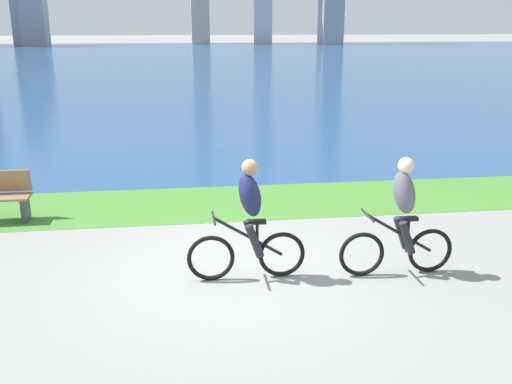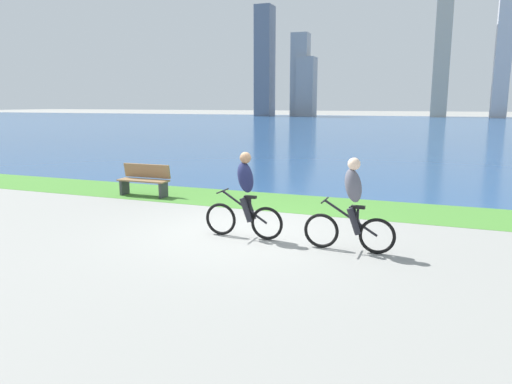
{
  "view_description": "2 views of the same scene",
  "coord_description": "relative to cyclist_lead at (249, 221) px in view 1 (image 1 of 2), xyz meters",
  "views": [
    {
      "loc": [
        -0.77,
        -7.53,
        3.41
      ],
      "look_at": [
        0.35,
        0.8,
        0.91
      ],
      "focal_mm": 40.22,
      "sensor_mm": 36.0,
      "label": 1
    },
    {
      "loc": [
        3.56,
        -8.72,
        2.62
      ],
      "look_at": [
        0.23,
        0.0,
        0.87
      ],
      "focal_mm": 33.5,
      "sensor_mm": 36.0,
      "label": 2
    }
  ],
  "objects": [
    {
      "name": "cyclist_lead",
      "position": [
        0.0,
        0.0,
        0.0
      ],
      "size": [
        1.63,
        0.52,
        1.69
      ],
      "color": "black",
      "rests_on": "ground"
    },
    {
      "name": "ground_plane",
      "position": [
        -0.11,
        0.3,
        -0.84
      ],
      "size": [
        300.0,
        300.0,
        0.0
      ],
      "primitive_type": "plane",
      "color": "gray"
    },
    {
      "name": "cyclist_trailing",
      "position": [
        2.09,
        -0.13,
        -0.0
      ],
      "size": [
        1.64,
        0.52,
        1.68
      ],
      "color": "black",
      "rests_on": "ground"
    },
    {
      "name": "grass_strip_bayside",
      "position": [
        -0.11,
        3.47,
        -0.83
      ],
      "size": [
        120.0,
        2.3,
        0.01
      ],
      "primitive_type": "cube",
      "color": "#478433",
      "rests_on": "ground"
    },
    {
      "name": "bay_water_surface",
      "position": [
        -0.11,
        48.28,
        -0.84
      ],
      "size": [
        300.0,
        87.3,
        0.0
      ],
      "primitive_type": "cube",
      "color": "navy",
      "rests_on": "ground"
    }
  ]
}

